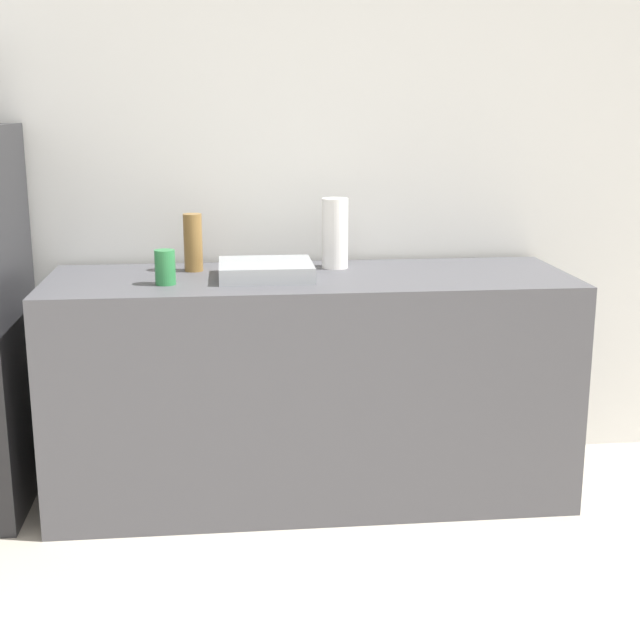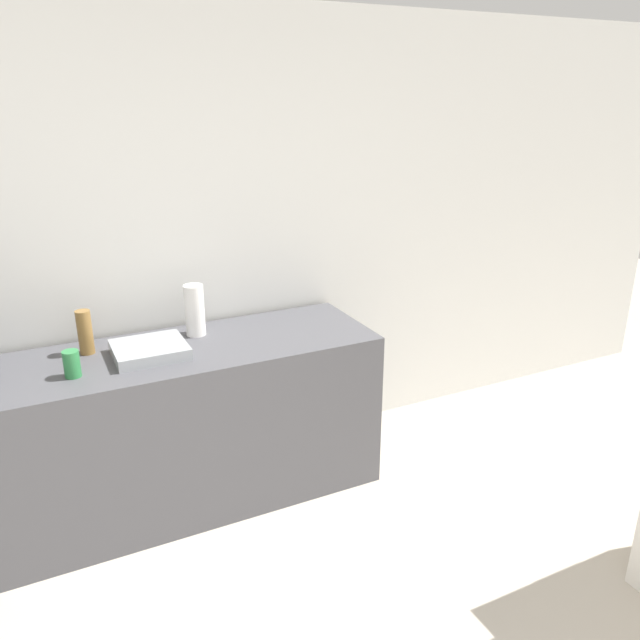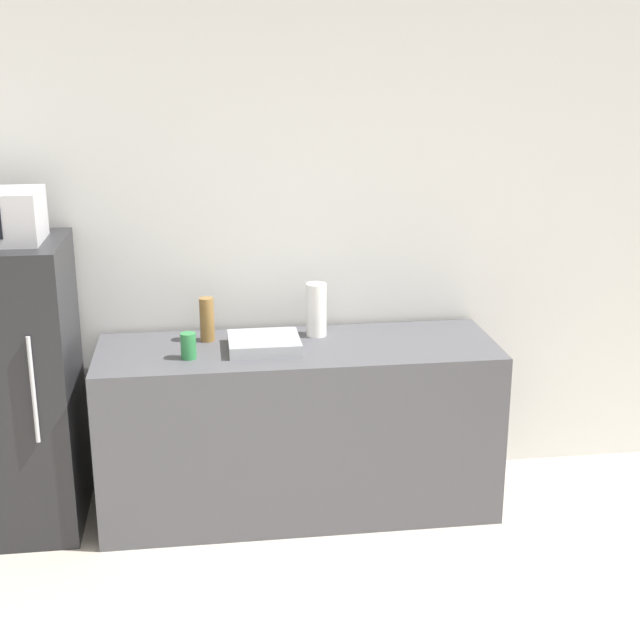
{
  "view_description": "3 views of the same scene",
  "coord_description": "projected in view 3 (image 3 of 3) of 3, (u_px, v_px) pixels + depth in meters",
  "views": [
    {
      "loc": [
        -0.23,
        -0.87,
        1.54
      ],
      "look_at": [
        0.07,
        1.94,
        0.85
      ],
      "focal_mm": 50.0,
      "sensor_mm": 36.0,
      "label": 1
    },
    {
      "loc": [
        -0.58,
        -0.48,
        2.13
      ],
      "look_at": [
        0.5,
        1.73,
        1.24
      ],
      "focal_mm": 35.0,
      "sensor_mm": 36.0,
      "label": 2
    },
    {
      "loc": [
        -0.37,
        -1.74,
        2.34
      ],
      "look_at": [
        0.14,
        2.04,
        1.17
      ],
      "focal_mm": 50.0,
      "sensor_mm": 36.0,
      "label": 3
    }
  ],
  "objects": [
    {
      "name": "refrigerator",
      "position": [
        11.0,
        388.0,
        4.37
      ],
      "size": [
        0.62,
        0.65,
        1.47
      ],
      "color": "#232326",
      "rests_on": "ground_plane"
    },
    {
      "name": "sink_basin",
      "position": [
        264.0,
        343.0,
        4.44
      ],
      "size": [
        0.35,
        0.32,
        0.06
      ],
      "primitive_type": "cube",
      "color": "#9EA3A8",
      "rests_on": "counter"
    },
    {
      "name": "bottle_short",
      "position": [
        188.0,
        346.0,
        4.29
      ],
      "size": [
        0.08,
        0.08,
        0.13
      ],
      "primitive_type": "cylinder",
      "color": "#2D7F42",
      "rests_on": "counter"
    },
    {
      "name": "wall_back",
      "position": [
        272.0,
        251.0,
        4.73
      ],
      "size": [
        8.0,
        0.06,
        2.6
      ],
      "primitive_type": "cube",
      "color": "silver",
      "rests_on": "ground_plane"
    },
    {
      "name": "paper_towel_roll",
      "position": [
        316.0,
        310.0,
        4.62
      ],
      "size": [
        0.11,
        0.11,
        0.28
      ],
      "primitive_type": "cylinder",
      "color": "white",
      "rests_on": "counter"
    },
    {
      "name": "bottle_tall",
      "position": [
        207.0,
        319.0,
        4.54
      ],
      "size": [
        0.07,
        0.07,
        0.23
      ],
      "primitive_type": "cylinder",
      "color": "olive",
      "rests_on": "counter"
    },
    {
      "name": "counter",
      "position": [
        299.0,
        428.0,
        4.62
      ],
      "size": [
        2.02,
        0.67,
        0.89
      ],
      "primitive_type": "cube",
      "color": "#4C4C51",
      "rests_on": "ground_plane"
    }
  ]
}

